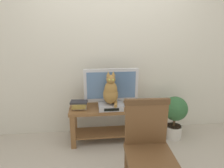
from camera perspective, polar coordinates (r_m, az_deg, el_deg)
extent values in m
plane|color=#ADA393|center=(2.79, 1.58, -20.94)|extent=(12.00, 12.00, 0.00)
cube|color=beige|center=(3.18, -0.55, 10.98)|extent=(7.00, 0.12, 2.80)
cube|color=brown|center=(3.00, -0.10, -6.79)|extent=(1.22, 0.41, 0.04)
cube|color=brown|center=(2.97, -10.81, -13.06)|extent=(0.07, 0.07, 0.50)
cube|color=brown|center=(3.08, 10.81, -11.96)|extent=(0.07, 0.07, 0.50)
cube|color=brown|center=(3.25, -10.41, -10.44)|extent=(0.07, 0.07, 0.50)
cube|color=brown|center=(3.34, 9.30, -9.55)|extent=(0.07, 0.07, 0.50)
cube|color=brown|center=(3.17, -0.10, -13.22)|extent=(1.12, 0.33, 0.02)
cube|color=#B7B7BC|center=(3.04, -0.24, -5.67)|extent=(0.38, 0.20, 0.03)
cube|color=#B7B7BC|center=(3.03, -0.24, -4.97)|extent=(0.06, 0.04, 0.05)
cube|color=#B7B7BC|center=(2.95, -0.24, -0.22)|extent=(0.78, 0.05, 0.47)
cube|color=#4C6B93|center=(2.92, -0.18, -0.37)|extent=(0.70, 0.01, 0.39)
sphere|color=#2672F2|center=(3.04, 6.80, -4.06)|extent=(0.01, 0.01, 0.01)
cube|color=#ADADB2|center=(2.93, -0.40, -6.11)|extent=(0.34, 0.28, 0.07)
cube|color=black|center=(2.80, -0.11, -7.20)|extent=(0.21, 0.01, 0.04)
ellipsoid|color=olive|center=(2.87, -0.41, -2.96)|extent=(0.21, 0.24, 0.27)
ellipsoid|color=olive|center=(2.81, -0.35, -1.54)|extent=(0.18, 0.15, 0.24)
sphere|color=olive|center=(2.76, -0.33, 1.26)|extent=(0.13, 0.13, 0.13)
cone|color=olive|center=(2.74, -1.06, 2.90)|extent=(0.06, 0.06, 0.07)
cone|color=olive|center=(2.74, 0.39, 2.93)|extent=(0.06, 0.06, 0.07)
sphere|color=#B2C64C|center=(2.70, -0.74, 1.13)|extent=(0.02, 0.02, 0.02)
sphere|color=#B2C64C|center=(2.70, 0.32, 1.16)|extent=(0.02, 0.02, 0.02)
cylinder|color=olive|center=(2.83, 1.04, -5.58)|extent=(0.07, 0.19, 0.04)
cylinder|color=brown|center=(2.38, 3.96, -21.78)|extent=(0.04, 0.04, 0.45)
cylinder|color=brown|center=(2.46, 13.83, -20.87)|extent=(0.04, 0.04, 0.45)
cube|color=brown|center=(2.11, 10.54, -19.35)|extent=(0.48, 0.48, 0.04)
cube|color=brown|center=(2.15, 9.53, -10.32)|extent=(0.44, 0.05, 0.49)
cube|color=#4D331C|center=(2.06, 9.81, -4.91)|extent=(0.46, 0.06, 0.06)
cube|color=beige|center=(2.97, -8.93, -6.50)|extent=(0.19, 0.13, 0.03)
cube|color=olive|center=(2.94, -9.23, -6.13)|extent=(0.19, 0.17, 0.03)
cube|color=olive|center=(2.93, -9.29, -5.59)|extent=(0.21, 0.18, 0.03)
cube|color=#2D2D33|center=(2.93, -9.23, -4.98)|extent=(0.25, 0.16, 0.02)
cylinder|color=beige|center=(3.38, 16.72, -12.58)|extent=(0.25, 0.25, 0.20)
cylinder|color=#332319|center=(3.34, 16.84, -11.25)|extent=(0.23, 0.23, 0.02)
cylinder|color=#4C3823|center=(3.31, 16.95, -10.01)|extent=(0.04, 0.04, 0.14)
sphere|color=#2D5B33|center=(3.22, 17.26, -6.56)|extent=(0.36, 0.36, 0.36)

